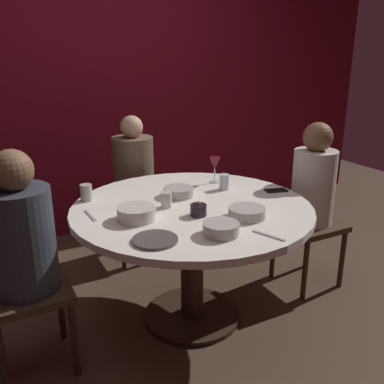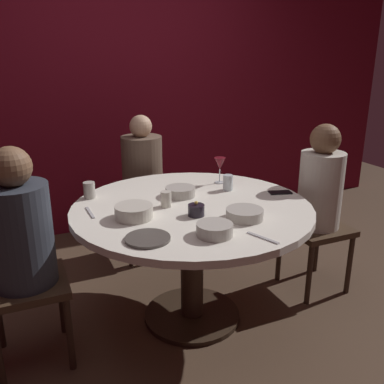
{
  "view_description": "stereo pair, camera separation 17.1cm",
  "coord_description": "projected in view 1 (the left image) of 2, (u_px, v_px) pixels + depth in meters",
  "views": [
    {
      "loc": [
        -1.07,
        -2.03,
        1.6
      ],
      "look_at": [
        0.0,
        0.0,
        0.84
      ],
      "focal_mm": 39.36,
      "sensor_mm": 36.0,
      "label": 1
    },
    {
      "loc": [
        -0.91,
        -2.1,
        1.6
      ],
      "look_at": [
        0.0,
        0.0,
        0.84
      ],
      "focal_mm": 39.36,
      "sensor_mm": 36.0,
      "label": 2
    }
  ],
  "objects": [
    {
      "name": "dinner_plate",
      "position": [
        155.0,
        240.0,
        1.97
      ],
      "size": [
        0.22,
        0.22,
        0.01
      ],
      "primitive_type": "cylinder",
      "color": "#4C4742",
      "rests_on": "dining_table"
    },
    {
      "name": "cup_near_candle",
      "position": [
        224.0,
        182.0,
        2.71
      ],
      "size": [
        0.06,
        0.06,
        0.1
      ],
      "primitive_type": "cylinder",
      "color": "silver",
      "rests_on": "dining_table"
    },
    {
      "name": "cell_phone",
      "position": [
        276.0,
        190.0,
        2.69
      ],
      "size": [
        0.15,
        0.1,
        0.01
      ],
      "primitive_type": "cube",
      "rotation": [
        0.0,
        0.0,
        1.3
      ],
      "color": "black",
      "rests_on": "dining_table"
    },
    {
      "name": "bowl_small_white",
      "position": [
        179.0,
        192.0,
        2.58
      ],
      "size": [
        0.19,
        0.19,
        0.06
      ],
      "primitive_type": "cylinder",
      "color": "#B2ADA3",
      "rests_on": "dining_table"
    },
    {
      "name": "dining_table",
      "position": [
        192.0,
        228.0,
        2.49
      ],
      "size": [
        1.39,
        1.39,
        0.76
      ],
      "color": "silver",
      "rests_on": "ground"
    },
    {
      "name": "seated_diner_right",
      "position": [
        313.0,
        188.0,
        2.86
      ],
      "size": [
        0.4,
        0.4,
        1.17
      ],
      "rotation": [
        0.0,
        0.0,
        3.14
      ],
      "color": "#3F2D1E",
      "rests_on": "ground"
    },
    {
      "name": "candle_holder",
      "position": [
        198.0,
        210.0,
        2.27
      ],
      "size": [
        0.09,
        0.09,
        0.08
      ],
      "color": "black",
      "rests_on": "dining_table"
    },
    {
      "name": "bowl_serving_large",
      "position": [
        247.0,
        212.0,
        2.25
      ],
      "size": [
        0.2,
        0.2,
        0.05
      ],
      "primitive_type": "cylinder",
      "color": "#B2ADA3",
      "rests_on": "dining_table"
    },
    {
      "name": "cup_by_right_diner",
      "position": [
        86.0,
        193.0,
        2.5
      ],
      "size": [
        0.07,
        0.07,
        0.1
      ],
      "primitive_type": "cylinder",
      "color": "#B2ADA3",
      "rests_on": "dining_table"
    },
    {
      "name": "back_wall",
      "position": [
        102.0,
        88.0,
        3.71
      ],
      "size": [
        6.0,
        0.1,
        2.6
      ],
      "primitive_type": "cube",
      "color": "maroon",
      "rests_on": "ground"
    },
    {
      "name": "bowl_sauce_side",
      "position": [
        136.0,
        213.0,
        2.22
      ],
      "size": [
        0.2,
        0.2,
        0.07
      ],
      "primitive_type": "cylinder",
      "color": "beige",
      "rests_on": "dining_table"
    },
    {
      "name": "seated_diner_left",
      "position": [
        21.0,
        241.0,
        2.04
      ],
      "size": [
        0.4,
        0.4,
        1.18
      ],
      "rotation": [
        0.0,
        0.0,
        6.28
      ],
      "color": "#3F2D1E",
      "rests_on": "ground"
    },
    {
      "name": "ground_plane",
      "position": [
        192.0,
        316.0,
        2.68
      ],
      "size": [
        8.0,
        8.0,
        0.0
      ],
      "primitive_type": "plane",
      "color": "#4C3828"
    },
    {
      "name": "knife_near_plate",
      "position": [
        90.0,
        215.0,
        2.28
      ],
      "size": [
        0.02,
        0.18,
        0.01
      ],
      "primitive_type": "cube",
      "rotation": [
        0.0,
        0.0,
        0.03
      ],
      "color": "#B7B7BC",
      "rests_on": "dining_table"
    },
    {
      "name": "cup_by_left_diner",
      "position": [
        166.0,
        200.0,
        2.39
      ],
      "size": [
        0.06,
        0.06,
        0.09
      ],
      "primitive_type": "cylinder",
      "color": "beige",
      "rests_on": "dining_table"
    },
    {
      "name": "fork_near_plate",
      "position": [
        269.0,
        236.0,
        2.03
      ],
      "size": [
        0.08,
        0.17,
        0.01
      ],
      "primitive_type": "cube",
      "rotation": [
        0.0,
        0.0,
        0.37
      ],
      "color": "#B7B7BC",
      "rests_on": "dining_table"
    },
    {
      "name": "seated_diner_back",
      "position": [
        134.0,
        172.0,
        3.28
      ],
      "size": [
        0.4,
        0.4,
        1.15
      ],
      "rotation": [
        0.0,
        0.0,
        4.71
      ],
      "color": "#3F2D1E",
      "rests_on": "ground"
    },
    {
      "name": "wine_glass",
      "position": [
        215.0,
        164.0,
        2.83
      ],
      "size": [
        0.08,
        0.08,
        0.18
      ],
      "color": "silver",
      "rests_on": "dining_table"
    },
    {
      "name": "bowl_salad_center",
      "position": [
        221.0,
        229.0,
        2.04
      ],
      "size": [
        0.18,
        0.18,
        0.06
      ],
      "primitive_type": "cylinder",
      "color": "#B2ADA3",
      "rests_on": "dining_table"
    }
  ]
}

